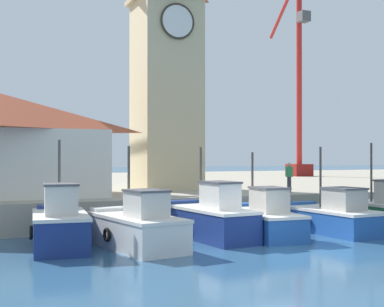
# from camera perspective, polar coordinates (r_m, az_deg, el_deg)

# --- Properties ---
(ground_plane) EXTENTS (300.00, 300.00, 0.00)m
(ground_plane) POSITION_cam_1_polar(r_m,az_deg,el_deg) (19.37, 9.25, -10.26)
(ground_plane) COLOR #2D567A
(quay_wharf) EXTENTS (120.00, 40.00, 1.40)m
(quay_wharf) POSITION_cam_1_polar(r_m,az_deg,el_deg) (44.30, -9.76, -3.75)
(quay_wharf) COLOR #A89E89
(quay_wharf) RESTS_ON ground
(fishing_boat_far_left) EXTENTS (2.37, 4.44, 3.97)m
(fishing_boat_far_left) POSITION_cam_1_polar(r_m,az_deg,el_deg) (20.06, -13.91, -7.52)
(fishing_boat_far_left) COLOR navy
(fishing_boat_far_left) RESTS_ON ground
(fishing_boat_left_outer) EXTENTS (2.76, 5.03, 3.74)m
(fishing_boat_left_outer) POSITION_cam_1_polar(r_m,az_deg,el_deg) (19.71, -5.93, -7.87)
(fishing_boat_left_outer) COLOR silver
(fishing_boat_left_outer) RESTS_ON ground
(fishing_boat_left_inner) EXTENTS (2.34, 5.18, 3.74)m
(fishing_boat_left_inner) POSITION_cam_1_polar(r_m,az_deg,el_deg) (21.81, 1.87, -6.99)
(fishing_boat_left_inner) COLOR navy
(fishing_boat_left_inner) RESTS_ON ground
(fishing_boat_mid_left) EXTENTS (2.11, 5.15, 3.53)m
(fishing_boat_mid_left) POSITION_cam_1_polar(r_m,az_deg,el_deg) (22.68, 7.26, -7.00)
(fishing_boat_mid_left) COLOR #2356A8
(fishing_boat_mid_left) RESTS_ON ground
(fishing_boat_center) EXTENTS (2.54, 5.21, 3.79)m
(fishing_boat_center) POSITION_cam_1_polar(r_m,az_deg,el_deg) (24.47, 14.63, -6.55)
(fishing_boat_center) COLOR #2356A8
(fishing_boat_center) RESTS_ON ground
(fishing_boat_mid_right) EXTENTS (2.41, 4.73, 3.98)m
(fishing_boat_mid_right) POSITION_cam_1_polar(r_m,az_deg,el_deg) (25.97, 19.61, -5.94)
(fishing_boat_mid_right) COLOR #237A4C
(fishing_boat_mid_right) RESTS_ON ground
(clock_tower) EXTENTS (4.04, 4.04, 16.04)m
(clock_tower) POSITION_cam_1_polar(r_m,az_deg,el_deg) (32.57, -2.77, 9.63)
(clock_tower) COLOR beige
(clock_tower) RESTS_ON quay_wharf
(port_crane_near) EXTENTS (3.19, 10.42, 20.51)m
(port_crane_near) POSITION_cam_1_polar(r_m,az_deg,el_deg) (55.14, 11.23, 5.55)
(port_crane_near) COLOR maroon
(port_crane_near) RESTS_ON quay_wharf
(dock_worker_near_tower) EXTENTS (0.34, 0.22, 1.62)m
(dock_worker_near_tower) POSITION_cam_1_polar(r_m,az_deg,el_deg) (29.46, 10.33, -2.47)
(dock_worker_near_tower) COLOR #33333D
(dock_worker_near_tower) RESTS_ON quay_wharf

